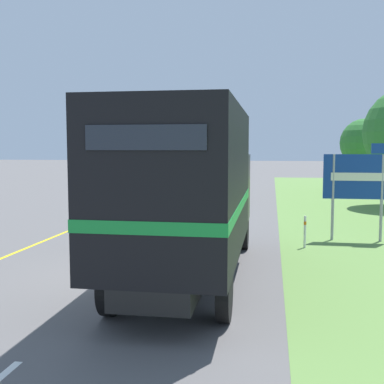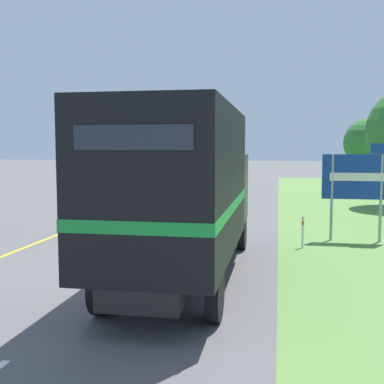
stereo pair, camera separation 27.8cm
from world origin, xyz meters
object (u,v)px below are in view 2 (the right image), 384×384
at_px(horse_trailer_truck, 184,189).
at_px(highway_sign, 358,179).
at_px(lead_car_white, 183,182).
at_px(roadside_tree_far, 368,143).
at_px(delineator_post, 303,231).

bearing_deg(horse_trailer_truck, highway_sign, 50.62).
relative_size(lead_car_white, highway_sign, 1.24).
bearing_deg(horse_trailer_truck, lead_car_white, 101.40).
bearing_deg(roadside_tree_far, lead_car_white, -150.28).
xyz_separation_m(lead_car_white, highway_sign, (7.85, -11.14, 0.98)).
bearing_deg(lead_car_white, delineator_post, -63.96).
xyz_separation_m(horse_trailer_truck, delineator_post, (2.77, 4.09, -1.56)).
bearing_deg(lead_car_white, highway_sign, -54.83).
bearing_deg(delineator_post, lead_car_white, 116.04).
relative_size(roadside_tree_far, delineator_post, 5.14).
bearing_deg(roadside_tree_far, horse_trailer_truck, -108.77).
distance_m(horse_trailer_truck, roadside_tree_far, 24.31).
distance_m(highway_sign, delineator_post, 2.66).
height_order(lead_car_white, highway_sign, highway_sign).
bearing_deg(roadside_tree_far, delineator_post, -104.93).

